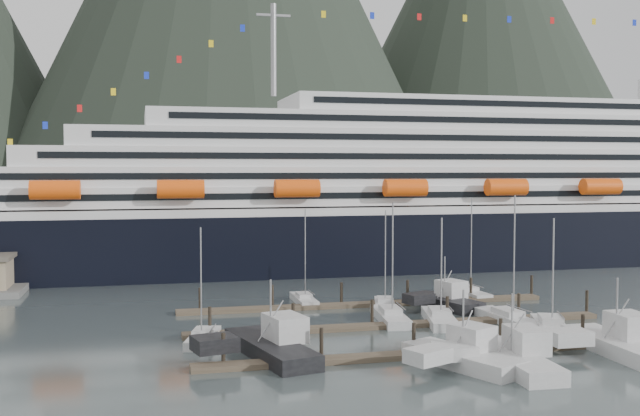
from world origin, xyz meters
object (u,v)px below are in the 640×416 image
at_px(sailboat_e, 304,300).
at_px(sailboat_h, 551,328).
at_px(sailboat_c, 440,320).
at_px(trawler_e, 444,301).
at_px(sailboat_f, 385,305).
at_px(trawler_b, 462,356).
at_px(trawler_c, 510,356).
at_px(sailboat_b, 390,317).
at_px(sailboat_g, 467,293).
at_px(sailboat_d, 508,319).
at_px(trawler_a, 269,346).
at_px(trawler_d, 615,343).
at_px(cruise_ship, 483,198).
at_px(sailboat_a, 203,339).

relative_size(sailboat_e, sailboat_h, 0.99).
distance_m(sailboat_c, sailboat_h, 12.13).
bearing_deg(trawler_e, sailboat_f, 61.65).
bearing_deg(sailboat_f, sailboat_e, 71.82).
height_order(trawler_b, trawler_e, trawler_b).
distance_m(sailboat_e, trawler_c, 36.69).
xyz_separation_m(sailboat_b, sailboat_g, (15.89, 13.62, -0.02)).
xyz_separation_m(sailboat_d, trawler_b, (-13.01, -16.21, 0.52)).
bearing_deg(trawler_b, sailboat_c, -40.78).
distance_m(trawler_a, trawler_d, 32.94).
distance_m(sailboat_d, sailboat_g, 18.21).
height_order(cruise_ship, sailboat_e, cruise_ship).
relative_size(cruise_ship, sailboat_d, 13.90).
xyz_separation_m(sailboat_a, sailboat_f, (23.75, 13.07, 0.01)).
relative_size(sailboat_e, sailboat_g, 0.91).
xyz_separation_m(sailboat_c, trawler_d, (10.88, -16.81, 0.56)).
height_order(sailboat_e, trawler_e, sailboat_e).
bearing_deg(trawler_a, sailboat_g, -63.76).
bearing_deg(cruise_ship, sailboat_f, -128.95).
relative_size(sailboat_f, trawler_d, 0.96).
relative_size(sailboat_a, sailboat_b, 0.85).
bearing_deg(sailboat_h, sailboat_a, 105.54).
distance_m(sailboat_g, trawler_a, 41.72).
xyz_separation_m(sailboat_b, sailboat_c, (5.04, -2.48, -0.00)).
bearing_deg(sailboat_e, cruise_ship, -49.45).
bearing_deg(trawler_b, sailboat_b, -25.09).
bearing_deg(sailboat_f, trawler_b, -168.18).
height_order(sailboat_g, trawler_c, sailboat_g).
distance_m(sailboat_c, trawler_b, 18.83).
relative_size(sailboat_g, sailboat_h, 1.09).
distance_m(sailboat_b, trawler_e, 11.06).
xyz_separation_m(sailboat_a, trawler_d, (37.86, -13.62, 0.58)).
distance_m(sailboat_h, trawler_b, 18.83).
xyz_separation_m(sailboat_e, trawler_e, (16.43, -7.50, 0.51)).
xyz_separation_m(sailboat_h, trawler_d, (1.01, -9.75, 0.55)).
bearing_deg(trawler_e, trawler_c, 150.43).
xyz_separation_m(trawler_a, trawler_b, (15.99, -7.69, -0.04)).
xyz_separation_m(trawler_c, trawler_e, (5.38, 27.48, -0.00)).
xyz_separation_m(sailboat_h, trawler_a, (-31.29, -3.27, 0.55)).
xyz_separation_m(sailboat_b, trawler_b, (-0.39, -20.51, 0.52)).
relative_size(sailboat_d, trawler_b, 1.24).
relative_size(trawler_a, trawler_e, 1.29).
relative_size(sailboat_c, trawler_b, 1.04).
relative_size(sailboat_h, trawler_e, 1.11).
relative_size(sailboat_c, trawler_c, 0.89).
xyz_separation_m(trawler_b, trawler_c, (4.21, -0.86, -0.04)).
xyz_separation_m(sailboat_d, sailboat_f, (-10.81, 11.69, -0.02)).
bearing_deg(trawler_e, sailboat_h, -178.46).
height_order(sailboat_d, sailboat_h, sailboat_d).
bearing_deg(sailboat_b, sailboat_c, -109.04).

